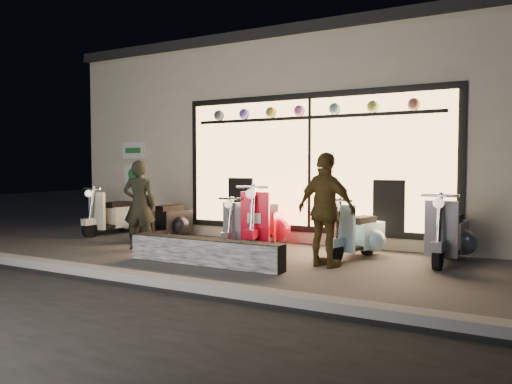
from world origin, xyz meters
TOP-DOWN VIEW (x-y plane):
  - ground at (0.00, 0.00)m, footprint 40.00×40.00m
  - kerb at (0.00, -2.00)m, footprint 40.00×0.25m
  - shop_building at (0.00, 4.98)m, footprint 10.20×6.23m
  - graffiti_barrier at (0.17, -0.65)m, footprint 2.58×0.28m
  - scooter_silver at (-0.06, 1.05)m, footprint 0.41×1.26m
  - scooter_red at (0.25, 1.15)m, footprint 0.69×1.57m
  - scooter_black at (-1.99, 1.18)m, footprint 0.67×1.38m
  - scooter_cream at (-3.53, 1.31)m, footprint 0.50×1.39m
  - scooter_blue at (2.02, 1.14)m, footprint 0.66×1.32m
  - scooter_grey at (3.36, 1.38)m, footprint 0.51×1.46m
  - man at (-1.69, 0.00)m, footprint 0.68×0.58m
  - woman at (1.83, 0.07)m, footprint 1.07×0.67m

SIDE VIEW (x-z plane):
  - ground at x=0.00m, z-range 0.00..0.00m
  - kerb at x=0.00m, z-range 0.00..0.12m
  - graffiti_barrier at x=0.17m, z-range 0.00..0.40m
  - scooter_silver at x=-0.06m, z-range -0.09..0.82m
  - scooter_blue at x=2.02m, z-range -0.09..0.85m
  - scooter_black at x=-1.99m, z-range -0.10..0.89m
  - scooter_cream at x=-3.53m, z-range -0.10..0.90m
  - scooter_grey at x=3.36m, z-range -0.10..0.94m
  - scooter_red at x=0.25m, z-range -0.11..1.01m
  - man at x=-1.69m, z-range 0.00..1.60m
  - woman at x=1.83m, z-range 0.00..1.70m
  - shop_building at x=0.00m, z-range 0.00..4.20m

